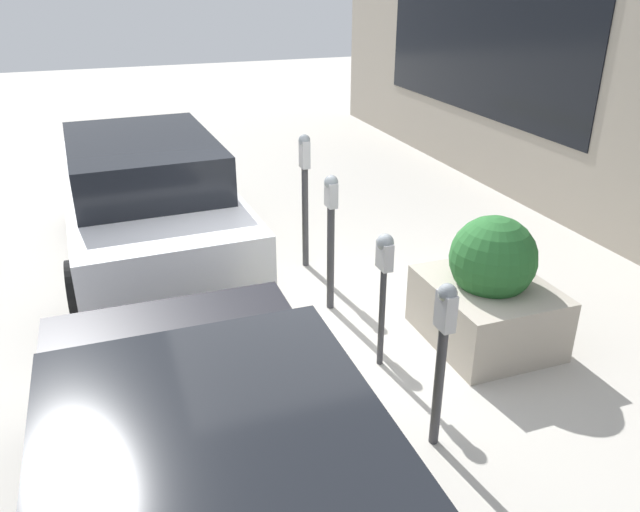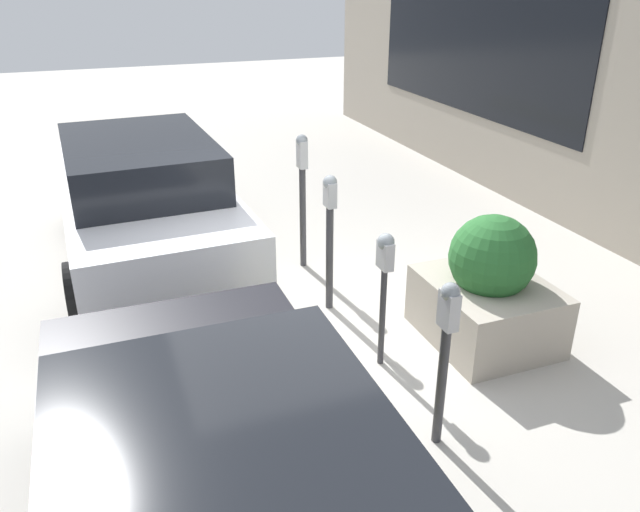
# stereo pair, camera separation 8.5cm
# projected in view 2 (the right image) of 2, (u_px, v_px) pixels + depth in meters

# --- Properties ---
(ground_plane) EXTENTS (40.00, 40.00, 0.00)m
(ground_plane) POSITION_uv_depth(u_px,v_px,m) (305.00, 344.00, 6.01)
(ground_plane) COLOR beige
(curb_strip) EXTENTS (19.00, 0.16, 0.04)m
(curb_strip) POSITION_uv_depth(u_px,v_px,m) (297.00, 344.00, 5.98)
(curb_strip) COLOR gold
(curb_strip) RESTS_ON ground_plane
(parking_meter_nearest) EXTENTS (0.16, 0.14, 1.35)m
(parking_meter_nearest) POSITION_uv_depth(u_px,v_px,m) (446.00, 341.00, 4.41)
(parking_meter_nearest) COLOR #38383D
(parking_meter_nearest) RESTS_ON ground_plane
(parking_meter_second) EXTENTS (0.17, 0.15, 1.28)m
(parking_meter_second) POSITION_uv_depth(u_px,v_px,m) (385.00, 270.00, 5.33)
(parking_meter_second) COLOR #38383D
(parking_meter_second) RESTS_ON ground_plane
(parking_meter_middle) EXTENTS (0.16, 0.14, 1.47)m
(parking_meter_middle) POSITION_uv_depth(u_px,v_px,m) (330.00, 225.00, 6.28)
(parking_meter_middle) COLOR #38383D
(parking_meter_middle) RESTS_ON ground_plane
(parking_meter_fourth) EXTENTS (0.16, 0.13, 1.61)m
(parking_meter_fourth) POSITION_uv_depth(u_px,v_px,m) (302.00, 185.00, 7.19)
(parking_meter_fourth) COLOR #38383D
(parking_meter_fourth) RESTS_ON ground_plane
(planter_box) EXTENTS (1.24, 1.06, 1.27)m
(planter_box) POSITION_uv_depth(u_px,v_px,m) (488.00, 290.00, 5.90)
(planter_box) COLOR #B2A899
(planter_box) RESTS_ON ground_plane
(parked_car_middle) EXTENTS (4.57, 1.95, 1.57)m
(parked_car_middle) POSITION_uv_depth(u_px,v_px,m) (143.00, 198.00, 7.38)
(parked_car_middle) COLOR silver
(parked_car_middle) RESTS_ON ground_plane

